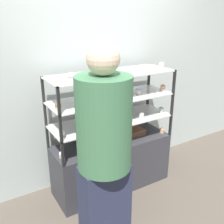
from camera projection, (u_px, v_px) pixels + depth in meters
name	position (u px, v px, depth m)	size (l,w,h in m)	color
ground_plane	(112.00, 185.00, 3.10)	(20.00, 20.00, 0.00)	brown
back_wall	(95.00, 71.00, 2.95)	(8.00, 0.05, 2.60)	#A8B2AD
display_base	(112.00, 164.00, 3.00)	(1.33, 0.45, 0.58)	#333338
display_riser_lower	(112.00, 121.00, 2.82)	(1.33, 0.45, 0.25)	black
display_riser_middle	(112.00, 99.00, 2.73)	(1.33, 0.45, 0.25)	black
display_riser_upper	(112.00, 75.00, 2.64)	(1.33, 0.45, 0.25)	black
layer_cake_centerpiece	(118.00, 112.00, 2.86)	(0.18, 0.18, 0.12)	beige
sheet_cake_frosted	(133.00, 132.00, 3.03)	(0.23, 0.17, 0.07)	brown
cupcake_0	(61.00, 155.00, 2.55)	(0.05, 0.05, 0.07)	#CCB28C
cupcake_1	(98.00, 144.00, 2.75)	(0.05, 0.05, 0.07)	beige
cupcake_2	(162.00, 130.00, 3.08)	(0.05, 0.05, 0.07)	#CCB28C
price_tag_0	(105.00, 152.00, 2.62)	(0.04, 0.00, 0.04)	white
cupcake_3	(62.00, 134.00, 2.41)	(0.06, 0.06, 0.07)	#CCB28C
cupcake_4	(92.00, 126.00, 2.59)	(0.06, 0.06, 0.07)	#CCB28C
cupcake_5	(141.00, 115.00, 2.85)	(0.06, 0.06, 0.07)	white
cupcake_6	(161.00, 110.00, 3.02)	(0.06, 0.06, 0.07)	#CCB28C
price_tag_1	(152.00, 117.00, 2.82)	(0.04, 0.00, 0.04)	white
cupcake_7	(58.00, 106.00, 2.36)	(0.06, 0.06, 0.07)	#CCB28C
cupcake_8	(89.00, 100.00, 2.52)	(0.06, 0.06, 0.07)	#CCB28C
cupcake_9	(119.00, 96.00, 2.63)	(0.06, 0.06, 0.07)	#CCB28C
cupcake_10	(139.00, 92.00, 2.79)	(0.06, 0.06, 0.07)	#CCB28C
cupcake_11	(163.00, 88.00, 2.95)	(0.06, 0.06, 0.07)	white
price_tag_2	(157.00, 94.00, 2.76)	(0.04, 0.00, 0.04)	white
cupcake_12	(55.00, 79.00, 2.25)	(0.06, 0.06, 0.07)	#CCB28C
cupcake_13	(113.00, 71.00, 2.58)	(0.06, 0.06, 0.07)	beige
cupcake_14	(161.00, 65.00, 2.88)	(0.06, 0.06, 0.07)	#CCB28C
price_tag_3	(133.00, 74.00, 2.51)	(0.04, 0.00, 0.04)	white
donut_glazed	(73.00, 75.00, 2.47)	(0.12, 0.12, 0.04)	#EFB2BC
customer_figure	(104.00, 152.00, 1.96)	(0.41, 0.41, 1.74)	#282D47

